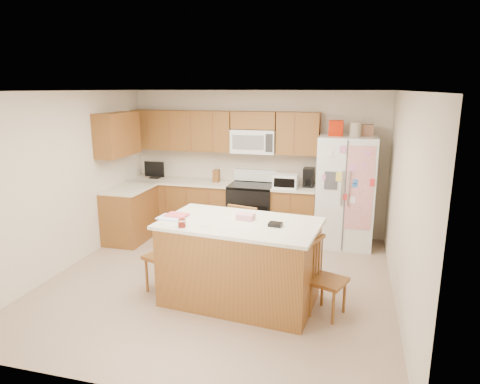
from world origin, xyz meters
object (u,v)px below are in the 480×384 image
(stove, at_px, (252,209))
(windsor_chair_left, at_px, (166,256))
(island, at_px, (240,262))
(windsor_chair_right, at_px, (326,280))
(windsor_chair_back, at_px, (247,241))
(refrigerator, at_px, (345,190))

(stove, distance_m, windsor_chair_left, 2.43)
(island, distance_m, windsor_chair_left, 0.97)
(stove, bearing_deg, windsor_chair_right, -59.49)
(windsor_chair_back, bearing_deg, stove, 101.06)
(refrigerator, xyz_separation_m, windsor_chair_back, (-1.25, -1.57, -0.44))
(stove, bearing_deg, island, -80.22)
(refrigerator, height_order, windsor_chair_left, refrigerator)
(windsor_chair_left, bearing_deg, island, -1.73)
(stove, height_order, windsor_chair_left, stove)
(windsor_chair_left, bearing_deg, refrigerator, 47.14)
(stove, distance_m, windsor_chair_right, 2.85)
(refrigerator, bearing_deg, island, -116.48)
(windsor_chair_back, height_order, windsor_chair_right, windsor_chair_back)
(stove, relative_size, island, 0.57)
(stove, height_order, refrigerator, refrigerator)
(island, xyz_separation_m, windsor_chair_right, (1.03, -0.06, -0.08))
(windsor_chair_left, distance_m, windsor_chair_back, 1.14)
(stove, xyz_separation_m, refrigerator, (1.57, -0.06, 0.45))
(windsor_chair_right, bearing_deg, refrigerator, 87.02)
(refrigerator, relative_size, windsor_chair_back, 1.99)
(refrigerator, bearing_deg, windsor_chair_back, -128.54)
(stove, bearing_deg, windsor_chair_back, -78.94)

